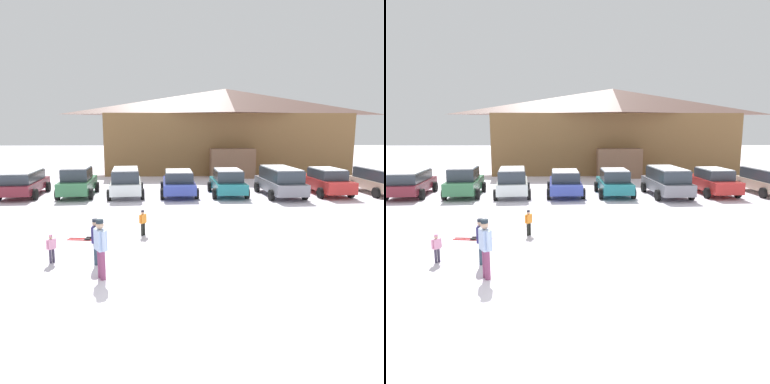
% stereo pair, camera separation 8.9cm
% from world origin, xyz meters
% --- Properties ---
extents(ground, '(160.00, 160.00, 0.00)m').
position_xyz_m(ground, '(0.00, 0.00, 0.00)').
color(ground, white).
extents(ski_lodge, '(22.11, 10.17, 7.66)m').
position_xyz_m(ski_lodge, '(4.79, 27.61, 3.88)').
color(ski_lodge, brown).
rests_on(ski_lodge, ground).
extents(parked_maroon_van, '(2.53, 4.80, 1.54)m').
position_xyz_m(parked_maroon_van, '(-8.90, 14.63, 0.84)').
color(parked_maroon_van, maroon).
rests_on(parked_maroon_van, ground).
extents(parked_green_coupe, '(2.36, 4.45, 1.78)m').
position_xyz_m(parked_green_coupe, '(-5.64, 14.52, 0.88)').
color(parked_green_coupe, '#347448').
rests_on(parked_green_coupe, ground).
extents(parked_white_suv, '(2.50, 4.29, 1.70)m').
position_xyz_m(parked_white_suv, '(-2.72, 14.34, 0.91)').
color(parked_white_suv, white).
rests_on(parked_white_suv, ground).
extents(parked_blue_hatchback, '(2.39, 4.77, 1.54)m').
position_xyz_m(parked_blue_hatchback, '(0.45, 14.67, 0.79)').
color(parked_blue_hatchback, '#3445A6').
rests_on(parked_blue_hatchback, ground).
extents(parked_teal_hatchback, '(2.24, 4.38, 1.61)m').
position_xyz_m(parked_teal_hatchback, '(3.46, 14.56, 0.81)').
color(parked_teal_hatchback, '#1E7780').
rests_on(parked_teal_hatchback, ground).
extents(parked_grey_wagon, '(2.47, 4.88, 1.74)m').
position_xyz_m(parked_grey_wagon, '(6.60, 14.18, 0.94)').
color(parked_grey_wagon, gray).
rests_on(parked_grey_wagon, ground).
extents(parked_red_sedan, '(2.36, 4.86, 1.63)m').
position_xyz_m(parked_red_sedan, '(9.62, 14.77, 0.83)').
color(parked_red_sedan, '#B42523').
rests_on(parked_red_sedan, ground).
extents(parked_beige_suv, '(2.32, 4.72, 1.62)m').
position_xyz_m(parked_beige_suv, '(12.92, 14.73, 0.88)').
color(parked_beige_suv, '#BDA48D').
rests_on(parked_beige_suv, ground).
extents(skier_adult_in_blue_parka, '(0.42, 0.54, 1.67)m').
position_xyz_m(skier_adult_in_blue_parka, '(-1.59, 1.74, 0.94)').
color(skier_adult_in_blue_parka, '#7E3A5F').
rests_on(skier_adult_in_blue_parka, ground).
extents(skier_teen_in_navy_coat, '(0.22, 0.52, 1.41)m').
position_xyz_m(skier_teen_in_navy_coat, '(-1.98, 2.87, 0.79)').
color(skier_teen_in_navy_coat, '#2A3B4C').
rests_on(skier_teen_in_navy_coat, ground).
extents(skier_child_in_pink_snowsuit, '(0.25, 0.26, 0.89)m').
position_xyz_m(skier_child_in_pink_snowsuit, '(-3.37, 3.02, 0.50)').
color(skier_child_in_pink_snowsuit, '#383247').
rests_on(skier_child_in_pink_snowsuit, ground).
extents(skier_child_in_orange_jacket, '(0.27, 0.29, 0.99)m').
position_xyz_m(skier_child_in_orange_jacket, '(-0.87, 5.90, 0.56)').
color(skier_child_in_orange_jacket, black).
rests_on(skier_child_in_orange_jacket, ground).
extents(pair_of_skis, '(1.45, 0.43, 0.08)m').
position_xyz_m(pair_of_skis, '(-2.89, 5.41, 0.02)').
color(pair_of_skis, red).
rests_on(pair_of_skis, ground).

